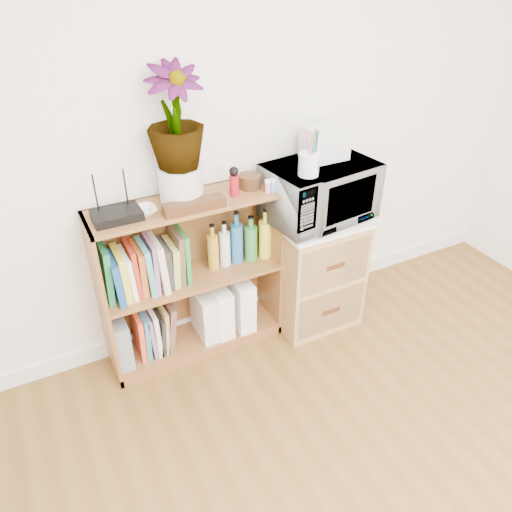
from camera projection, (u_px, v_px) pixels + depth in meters
skirting_board at (239, 307)px, 3.23m from camera, size 4.00×0.02×0.10m
bookshelf at (192, 279)px, 2.76m from camera, size 1.00×0.30×0.95m
wicker_unit at (312, 270)px, 3.06m from camera, size 0.50×0.45×0.70m
microwave at (319, 192)px, 2.76m from camera, size 0.63×0.46×0.32m
pen_cup at (309, 164)px, 2.52m from camera, size 0.11×0.11×0.12m
small_appliance at (325, 143)px, 2.70m from camera, size 0.22×0.18×0.17m
router at (117, 215)px, 2.34m from camera, size 0.23×0.15×0.04m
white_bowl at (143, 211)px, 2.38m from camera, size 0.13×0.13×0.03m
plant_pot at (181, 184)px, 2.46m from camera, size 0.22×0.22×0.18m
potted_plant at (175, 117)px, 2.28m from camera, size 0.27×0.27×0.48m
trinket_box at (194, 205)px, 2.42m from camera, size 0.31×0.08×0.05m
kokeshi_doll at (234, 185)px, 2.54m from camera, size 0.05×0.05×0.11m
wooden_bowl at (250, 181)px, 2.63m from camera, size 0.12×0.12×0.07m
paint_jars at (273, 186)px, 2.59m from camera, size 0.12×0.04×0.06m
file_box at (120, 340)px, 2.73m from camera, size 0.09×0.23×0.28m
magazine_holder_left at (204, 314)px, 2.91m from camera, size 0.09×0.24×0.29m
magazine_holder_mid at (218, 308)px, 2.94m from camera, size 0.10×0.25×0.31m
magazine_holder_right at (239, 301)px, 2.99m from camera, size 0.10×0.26×0.33m
cookbooks at (145, 267)px, 2.58m from camera, size 0.44×0.20×0.31m
liquor_bottles at (247, 239)px, 2.80m from camera, size 0.46×0.07×0.31m
lower_books at (154, 330)px, 2.81m from camera, size 0.23×0.19×0.30m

